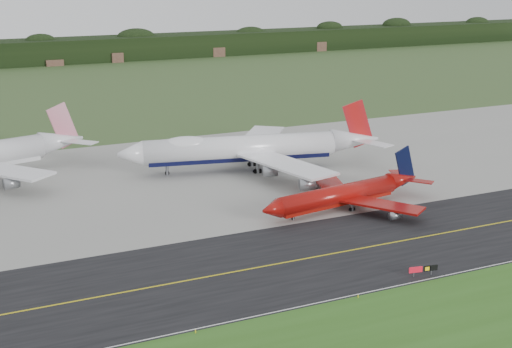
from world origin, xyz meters
The scene contains 12 objects.
ground centered at (0.00, 0.00, 0.00)m, with size 600.00×600.00×0.00m, color #304A22.
grass_verge centered at (0.00, -35.00, 0.01)m, with size 400.00×30.00×0.01m, color #305D1B.
taxiway centered at (0.00, -4.00, 0.01)m, with size 400.00×32.00×0.02m, color black.
apron centered at (0.00, 51.00, 0.01)m, with size 400.00×78.00×0.01m, color gray.
taxiway_centreline centered at (0.00, -4.00, 0.03)m, with size 400.00×0.40×0.00m, color gold.
taxiway_edge_line centered at (0.00, -19.50, 0.03)m, with size 400.00×0.25×0.00m, color silver.
horizon_treeline centered at (0.00, 273.76, 5.47)m, with size 700.00×25.00×12.00m.
jet_ba_747 centered at (11.94, 50.49, 5.59)m, with size 65.00×53.07×16.43m.
jet_red_737 centered at (18.54, 16.18, 3.04)m, with size 40.66×32.80×10.99m.
taxiway_sign centered at (12.57, -18.01, 1.18)m, with size 4.98×1.02×1.67m.
edge_marker_left centered at (-27.44, -20.50, 0.25)m, with size 0.16×0.16×0.50m, color yellow.
edge_marker_center centered at (-1.32, -20.50, 0.25)m, with size 0.16×0.16×0.50m, color yellow.
Camera 1 is at (-55.96, -103.71, 48.50)m, focal length 50.00 mm.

